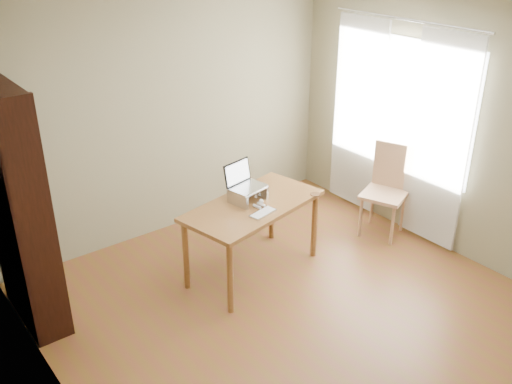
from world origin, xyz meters
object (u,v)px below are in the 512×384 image
at_px(desk, 253,213).
at_px(cat, 244,194).
at_px(laptop, 244,180).
at_px(keyboard, 263,213).
at_px(chair, 389,187).
at_px(bookshelf, 19,210).

xyz_separation_m(desk, cat, (-0.02, 0.11, 0.16)).
relative_size(laptop, keyboard, 1.28).
xyz_separation_m(keyboard, cat, (0.04, 0.33, 0.05)).
distance_m(keyboard, cat, 0.34).
height_order(desk, keyboard, keyboard).
distance_m(laptop, chair, 1.76).
height_order(keyboard, chair, chair).
xyz_separation_m(bookshelf, cat, (1.91, -0.50, -0.24)).
bearing_deg(keyboard, laptop, 69.04).
bearing_deg(chair, laptop, 144.40).
bearing_deg(laptop, desk, -101.28).
bearing_deg(laptop, bookshelf, 154.86).
distance_m(bookshelf, desk, 2.06).
distance_m(bookshelf, laptop, 1.99).
bearing_deg(cat, laptop, 44.56).
bearing_deg(desk, bookshelf, 151.05).
xyz_separation_m(desk, laptop, (0.00, 0.14, 0.29)).
bearing_deg(bookshelf, cat, -14.78).
bearing_deg(keyboard, desk, 63.65).
bearing_deg(chair, bookshelf, 144.45).
height_order(desk, laptop, laptop).
relative_size(desk, chair, 1.48).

